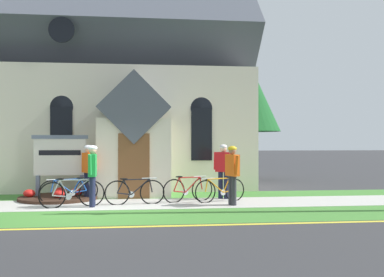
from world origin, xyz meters
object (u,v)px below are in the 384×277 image
at_px(bicycle_orange, 188,189).
at_px(cyclist_in_red_jersey, 223,167).
at_px(bicycle_black, 72,193).
at_px(cyclist_in_orange_jersey, 88,167).
at_px(church_sign, 60,158).
at_px(bicycle_green, 69,190).
at_px(bicycle_silver, 135,192).
at_px(roadside_conifer, 243,90).
at_px(bicycle_red, 220,190).
at_px(cyclist_in_blue_jersey, 92,170).
at_px(cyclist_in_green_jersey, 232,170).

distance_m(bicycle_orange, cyclist_in_red_jersey, 1.46).
relative_size(bicycle_black, cyclist_in_orange_jersey, 1.00).
xyz_separation_m(church_sign, bicycle_black, (0.68, -1.95, -0.93)).
bearing_deg(cyclist_in_red_jersey, bicycle_black, -164.42).
bearing_deg(bicycle_black, bicycle_orange, 12.31).
distance_m(bicycle_green, cyclist_in_red_jersey, 4.82).
distance_m(bicycle_silver, cyclist_in_orange_jersey, 2.03).
bearing_deg(roadside_conifer, bicycle_black, -129.83).
distance_m(bicycle_black, cyclist_in_red_jersey, 4.75).
bearing_deg(church_sign, bicycle_red, -15.43).
bearing_deg(cyclist_in_orange_jersey, bicycle_red, -13.36).
bearing_deg(bicycle_silver, bicycle_green, 161.40).
xyz_separation_m(bicycle_orange, cyclist_in_orange_jersey, (-3.09, 0.81, 0.64)).
xyz_separation_m(bicycle_orange, bicycle_silver, (-1.61, -0.42, -0.00)).
bearing_deg(roadside_conifer, bicycle_silver, -122.87).
relative_size(bicycle_silver, roadside_conifer, 0.28).
distance_m(bicycle_black, cyclist_in_orange_jersey, 1.68).
distance_m(church_sign, bicycle_orange, 4.31).
xyz_separation_m(bicycle_silver, cyclist_in_blue_jersey, (-1.17, -0.32, 0.65)).
distance_m(bicycle_black, cyclist_in_green_jersey, 4.58).
xyz_separation_m(bicycle_orange, bicycle_red, (0.98, -0.16, -0.01)).
bearing_deg(cyclist_in_green_jersey, cyclist_in_orange_jersey, 158.32).
bearing_deg(bicycle_green, roadside_conifer, 45.60).
bearing_deg(church_sign, bicycle_black, -70.77).
relative_size(church_sign, roadside_conifer, 0.32).
xyz_separation_m(bicycle_silver, cyclist_in_red_jersey, (2.80, 0.95, 0.66)).
height_order(bicycle_orange, cyclist_in_green_jersey, cyclist_in_green_jersey).
relative_size(church_sign, bicycle_silver, 1.17).
bearing_deg(bicycle_red, bicycle_silver, -174.27).
distance_m(bicycle_silver, bicycle_black, 1.76).
height_order(bicycle_orange, bicycle_red, bicycle_orange).
bearing_deg(cyclist_in_green_jersey, bicycle_green, 166.58).
bearing_deg(cyclist_in_blue_jersey, bicycle_silver, 15.37).
relative_size(bicycle_red, roadside_conifer, 0.26).
bearing_deg(bicycle_silver, cyclist_in_red_jersey, 18.74).
bearing_deg(cyclist_in_blue_jersey, church_sign, 122.38).
relative_size(bicycle_green, cyclist_in_green_jersey, 0.98).
xyz_separation_m(bicycle_green, bicycle_red, (4.55, -0.40, 0.00)).
relative_size(cyclist_in_green_jersey, cyclist_in_orange_jersey, 0.99).
bearing_deg(bicycle_silver, bicycle_orange, 14.47).
bearing_deg(bicycle_red, bicycle_black, -172.44).
bearing_deg(cyclist_in_red_jersey, bicycle_green, -176.51).
bearing_deg(bicycle_orange, bicycle_black, -167.69).
xyz_separation_m(church_sign, cyclist_in_red_jersey, (5.22, -0.69, -0.28)).
relative_size(cyclist_in_blue_jersey, roadside_conifer, 0.27).
height_order(bicycle_green, cyclist_in_orange_jersey, cyclist_in_orange_jersey).
height_order(church_sign, bicycle_red, church_sign).
bearing_deg(bicycle_green, cyclist_in_red_jersey, 3.49).
distance_m(bicycle_orange, cyclist_in_blue_jersey, 2.95).
distance_m(bicycle_black, roadside_conifer, 11.31).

